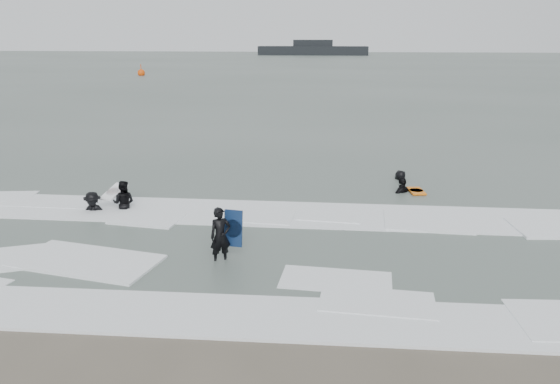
# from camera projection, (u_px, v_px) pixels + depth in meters

# --- Properties ---
(ground) EXTENTS (320.00, 320.00, 0.00)m
(ground) POSITION_uv_depth(u_px,v_px,m) (257.00, 304.00, 11.87)
(ground) COLOR brown
(ground) RESTS_ON ground
(sea) EXTENTS (320.00, 320.00, 0.00)m
(sea) POSITION_uv_depth(u_px,v_px,m) (326.00, 69.00, 88.26)
(sea) COLOR #47544C
(sea) RESTS_ON ground
(surfer_centre) EXTENTS (0.65, 0.58, 1.50)m
(surfer_centre) POSITION_uv_depth(u_px,v_px,m) (221.00, 263.00, 14.02)
(surfer_centre) COLOR black
(surfer_centre) RESTS_ON ground
(surfer_wading) EXTENTS (0.78, 0.62, 1.55)m
(surfer_wading) POSITION_uv_depth(u_px,v_px,m) (124.00, 210.00, 18.24)
(surfer_wading) COLOR black
(surfer_wading) RESTS_ON ground
(surfer_breaker) EXTENTS (1.06, 0.66, 1.57)m
(surfer_breaker) POSITION_uv_depth(u_px,v_px,m) (94.00, 213.00, 17.90)
(surfer_breaker) COLOR black
(surfer_breaker) RESTS_ON ground
(surfer_right_near) EXTENTS (1.06, 1.01, 1.76)m
(surfer_right_near) POSITION_uv_depth(u_px,v_px,m) (402.00, 193.00, 20.10)
(surfer_right_near) COLOR black
(surfer_right_near) RESTS_ON ground
(surfer_right_far) EXTENTS (0.90, 0.88, 1.57)m
(surfer_right_far) POSITION_uv_depth(u_px,v_px,m) (400.00, 181.00, 21.82)
(surfer_right_far) COLOR black
(surfer_right_far) RESTS_ON ground
(surf_foam) EXTENTS (30.03, 9.06, 0.09)m
(surf_foam) POSITION_uv_depth(u_px,v_px,m) (275.00, 241.00, 15.40)
(surf_foam) COLOR white
(surf_foam) RESTS_ON ground
(bodyboards) EXTENTS (11.09, 7.22, 1.25)m
(bodyboards) POSITION_uv_depth(u_px,v_px,m) (262.00, 201.00, 17.50)
(bodyboards) COLOR #0E2145
(bodyboards) RESTS_ON ground
(buoy) EXTENTS (1.00, 1.00, 1.65)m
(buoy) POSITION_uv_depth(u_px,v_px,m) (141.00, 73.00, 74.42)
(buoy) COLOR #D94509
(buoy) RESTS_ON ground
(vessel_horizon) EXTENTS (28.41, 5.07, 3.86)m
(vessel_horizon) POSITION_uv_depth(u_px,v_px,m) (313.00, 50.00, 141.94)
(vessel_horizon) COLOR black
(vessel_horizon) RESTS_ON ground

